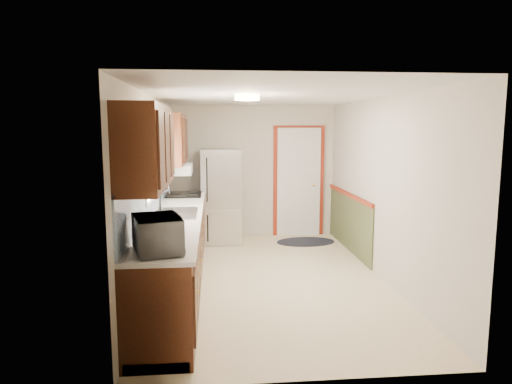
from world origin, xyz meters
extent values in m
cube|color=beige|center=(0.00, 0.00, 0.00)|extent=(3.20, 5.20, 0.12)
cube|color=white|center=(0.00, 0.00, 2.40)|extent=(3.20, 5.20, 0.12)
cube|color=beige|center=(0.00, 2.50, 1.20)|extent=(3.20, 0.10, 2.40)
cube|color=beige|center=(0.00, -2.50, 1.20)|extent=(3.20, 0.10, 2.40)
cube|color=beige|center=(-1.50, 0.00, 1.20)|extent=(0.10, 5.20, 2.40)
cube|color=beige|center=(1.50, 0.00, 1.20)|extent=(0.10, 5.20, 2.40)
cube|color=#3A1A0D|center=(-1.20, -0.30, 0.45)|extent=(0.60, 4.00, 0.90)
cube|color=silver|center=(-1.19, -0.30, 0.92)|extent=(0.63, 4.00, 0.04)
cube|color=#5A99DC|center=(-1.49, -0.30, 1.22)|extent=(0.02, 4.00, 0.55)
cube|color=#3A1A0D|center=(-1.32, -1.60, 1.83)|extent=(0.35, 1.40, 0.75)
cube|color=#3A1A0D|center=(-1.32, 1.10, 1.83)|extent=(0.35, 1.20, 0.75)
cube|color=white|center=(-1.49, -0.20, 1.62)|extent=(0.02, 1.00, 0.90)
cube|color=#CB6026|center=(-1.44, -0.20, 1.97)|extent=(0.05, 1.12, 0.24)
cube|color=#B7B7BC|center=(-1.19, -0.20, 0.95)|extent=(0.52, 0.82, 0.02)
cube|color=white|center=(-1.27, 1.15, 1.38)|extent=(0.45, 0.60, 0.15)
cube|color=maroon|center=(0.85, 2.47, 1.00)|extent=(0.94, 0.05, 2.08)
cube|color=white|center=(0.85, 2.44, 1.00)|extent=(0.80, 0.04, 2.00)
cube|color=#454C2B|center=(1.49, 1.35, 0.45)|extent=(0.02, 2.30, 0.90)
cube|color=maroon|center=(1.48, 1.35, 0.92)|extent=(0.04, 2.30, 0.06)
cylinder|color=#FFD88C|center=(-0.30, -0.20, 2.36)|extent=(0.30, 0.30, 0.06)
imported|color=white|center=(-1.20, -1.95, 1.13)|extent=(0.45, 0.62, 0.38)
cube|color=#B7B7BC|center=(-0.60, 2.05, 0.82)|extent=(0.70, 0.66, 1.64)
cylinder|color=black|center=(-0.83, 1.69, 0.74)|extent=(0.02, 0.02, 1.15)
ellipsoid|color=black|center=(0.88, 1.90, 0.01)|extent=(1.07, 0.73, 0.01)
cube|color=black|center=(-1.19, 1.40, 0.95)|extent=(0.55, 0.66, 0.02)
camera|label=1|loc=(-0.72, -5.83, 1.99)|focal=32.00mm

